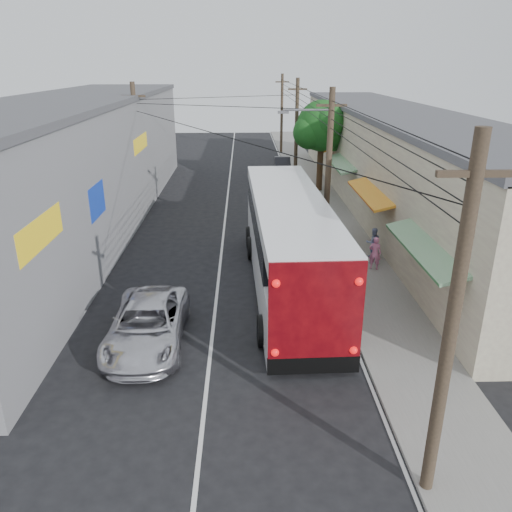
{
  "coord_description": "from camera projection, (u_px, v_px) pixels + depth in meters",
  "views": [
    {
      "loc": [
        1.15,
        -10.5,
        9.0
      ],
      "look_at": [
        1.65,
        8.78,
        1.52
      ],
      "focal_mm": 35.0,
      "sensor_mm": 36.0,
      "label": 1
    }
  ],
  "objects": [
    {
      "name": "building_right",
      "position": [
        393.0,
        159.0,
        32.64
      ],
      "size": [
        7.09,
        40.0,
        6.25
      ],
      "color": "beige",
      "rests_on": "ground"
    },
    {
      "name": "utility_poles",
      "position": [
        275.0,
        148.0,
        30.53
      ],
      "size": [
        11.8,
        45.28,
        8.0
      ],
      "color": "#473828",
      "rests_on": "ground"
    },
    {
      "name": "parked_car_mid",
      "position": [
        298.0,
        202.0,
        31.65
      ],
      "size": [
        1.98,
        4.43,
        1.48
      ],
      "primitive_type": "imported",
      "rotation": [
        0.0,
        0.0,
        -0.05
      ],
      "color": "black",
      "rests_on": "ground"
    },
    {
      "name": "parked_car_far",
      "position": [
        282.0,
        165.0,
        43.78
      ],
      "size": [
        1.48,
        3.92,
        1.28
      ],
      "primitive_type": "imported",
      "rotation": [
        0.0,
        0.0,
        -0.03
      ],
      "color": "black",
      "rests_on": "ground"
    },
    {
      "name": "parked_suv",
      "position": [
        296.0,
        235.0,
        25.35
      ],
      "size": [
        2.91,
        5.8,
        1.62
      ],
      "primitive_type": "imported",
      "rotation": [
        0.0,
        0.0,
        -0.12
      ],
      "color": "gray",
      "rests_on": "ground"
    },
    {
      "name": "pedestrian_far",
      "position": [
        373.0,
        242.0,
        24.25
      ],
      "size": [
        0.74,
        0.6,
        1.46
      ],
      "primitive_type": "imported",
      "rotation": [
        0.0,
        0.0,
        3.21
      ],
      "color": "#8B9CCB",
      "rests_on": "sidewalk"
    },
    {
      "name": "sidewalk",
      "position": [
        327.0,
        213.0,
        31.78
      ],
      "size": [
        3.0,
        80.0,
        0.12
      ],
      "primitive_type": "cube",
      "color": "slate",
      "rests_on": "ground"
    },
    {
      "name": "pedestrian_near",
      "position": [
        375.0,
        253.0,
        22.76
      ],
      "size": [
        0.66,
        0.55,
        1.54
      ],
      "primitive_type": "imported",
      "rotation": [
        0.0,
        0.0,
        2.76
      ],
      "color": "pink",
      "rests_on": "sidewalk"
    },
    {
      "name": "building_left",
      "position": [
        73.0,
        164.0,
        28.26
      ],
      "size": [
        7.2,
        36.0,
        7.25
      ],
      "color": "slate",
      "rests_on": "ground"
    },
    {
      "name": "street_tree",
      "position": [
        323.0,
        128.0,
        35.73
      ],
      "size": [
        4.4,
        4.0,
        6.6
      ],
      "color": "#3F2B19",
      "rests_on": "ground"
    },
    {
      "name": "coach_bus",
      "position": [
        288.0,
        241.0,
        20.84
      ],
      "size": [
        3.47,
        13.69,
        3.92
      ],
      "rotation": [
        0.0,
        0.0,
        0.03
      ],
      "color": "white",
      "rests_on": "ground"
    },
    {
      "name": "ground",
      "position": [
        202.0,
        432.0,
        13.01
      ],
      "size": [
        120.0,
        120.0,
        0.0
      ],
      "primitive_type": "plane",
      "color": "black",
      "rests_on": "ground"
    },
    {
      "name": "jeepney",
      "position": [
        148.0,
        324.0,
        16.84
      ],
      "size": [
        2.56,
        5.4,
        1.49
      ],
      "primitive_type": "imported",
      "rotation": [
        0.0,
        0.0,
        0.02
      ],
      "color": "silver",
      "rests_on": "ground"
    }
  ]
}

